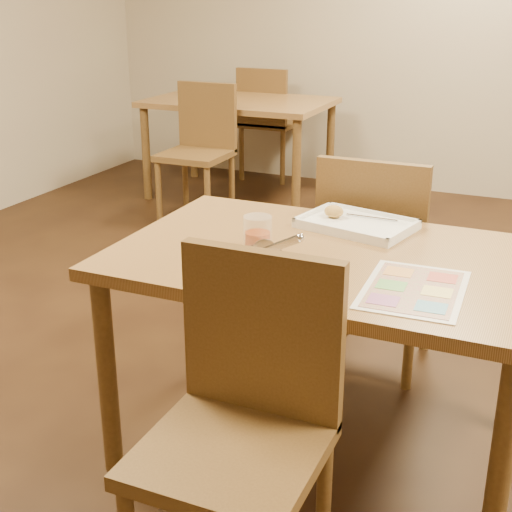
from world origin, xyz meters
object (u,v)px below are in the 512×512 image
at_px(chair_near, 247,392).
at_px(chair_far, 375,241).
at_px(pizza, 257,263).
at_px(menu, 414,289).
at_px(bg_table, 239,111).
at_px(dining_table, 326,279).
at_px(pizza_cutter, 277,247).
at_px(glass_tumbler, 258,236).
at_px(bg_chair_far, 266,110).
at_px(plate, 256,270).
at_px(bg_chair_near, 201,135).
at_px(appetizer_tray, 355,224).

distance_m(chair_near, chair_far, 1.20).
bearing_deg(chair_near, pizza, 110.30).
bearing_deg(chair_far, menu, 111.31).
bearing_deg(pizza, bg_table, 115.78).
height_order(dining_table, pizza_cutter, pizza_cutter).
xyz_separation_m(dining_table, pizza_cutter, (-0.08, -0.21, 0.16)).
xyz_separation_m(chair_near, menu, (0.30, 0.42, 0.16)).
xyz_separation_m(chair_far, pizza_cutter, (-0.08, -0.81, 0.23)).
bearing_deg(bg_table, menu, -57.41).
distance_m(glass_tumbler, menu, 0.53).
bearing_deg(pizza, bg_chair_far, 112.50).
relative_size(plate, pizza, 1.43).
distance_m(bg_table, pizza, 3.36).
xyz_separation_m(bg_table, bg_chair_near, (0.00, -0.60, -0.07)).
height_order(chair_near, bg_chair_far, same).
height_order(chair_near, pizza, chair_near).
distance_m(bg_chair_far, glass_tumbler, 3.65).
xyz_separation_m(dining_table, bg_chair_near, (-1.60, 2.20, -0.07)).
bearing_deg(bg_table, chair_near, -64.81).
height_order(pizza, appetizer_tray, appetizer_tray).
distance_m(bg_chair_far, appetizer_tray, 3.43).
relative_size(chair_near, bg_table, 0.36).
xyz_separation_m(bg_chair_near, pizza, (1.46, -2.42, 0.18)).
bearing_deg(pizza, menu, 5.87).
relative_size(chair_far, menu, 1.28).
distance_m(dining_table, menu, 0.36).
relative_size(chair_near, menu, 1.28).
bearing_deg(glass_tumbler, bg_table, 115.95).
xyz_separation_m(chair_far, appetizer_tray, (0.01, -0.33, 0.17)).
bearing_deg(menu, pizza_cutter, -175.66).
distance_m(chair_near, glass_tumbler, 0.61).
height_order(plate, appetizer_tray, appetizer_tray).
bearing_deg(appetizer_tray, bg_chair_far, 117.95).
bearing_deg(dining_table, menu, -30.37).
relative_size(plate, pizza_cutter, 2.23).
relative_size(bg_table, appetizer_tray, 3.18).
bearing_deg(menu, pizza, -174.13).
bearing_deg(appetizer_tray, chair_far, 91.15).
height_order(pizza, glass_tumbler, glass_tumbler).
height_order(chair_far, bg_table, chair_far).
xyz_separation_m(dining_table, glass_tumbler, (-0.21, -0.06, 0.13)).
bearing_deg(chair_near, glass_tumbler, 111.00).
bearing_deg(bg_chair_far, appetizer_tray, 117.95).
xyz_separation_m(plate, appetizer_tray, (0.14, 0.51, 0.01)).
xyz_separation_m(chair_near, bg_table, (-1.60, 3.40, 0.07)).
height_order(bg_chair_near, pizza, bg_chair_near).
xyz_separation_m(bg_table, pizza_cutter, (1.52, -3.01, 0.16)).
height_order(chair_far, appetizer_tray, chair_far).
bearing_deg(bg_chair_far, pizza_cutter, 113.35).
height_order(bg_chair_far, pizza_cutter, bg_chair_far).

